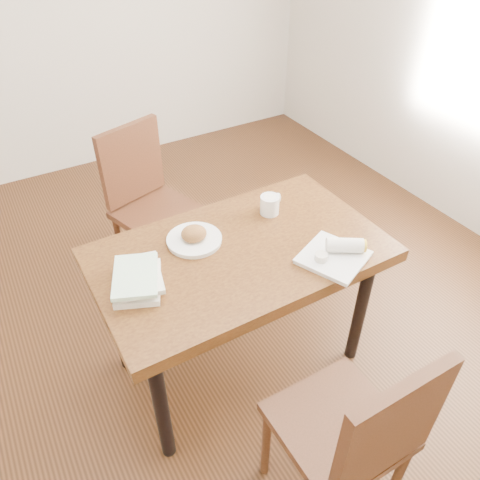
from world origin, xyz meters
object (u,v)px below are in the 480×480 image
plate_scone (194,238)px  coffee_mug (270,204)px  chair_near (357,433)px  table (240,264)px  chair_far (148,197)px  plate_burrito (337,253)px  book_stack (138,279)px

plate_scone → coffee_mug: bearing=3.1°
coffee_mug → chair_near: bearing=-106.3°
table → chair_far: (-0.10, 0.89, -0.11)m
plate_scone → coffee_mug: coffee_mug is taller
plate_burrito → coffee_mug: bearing=97.8°
chair_near → chair_far: bearing=92.4°
book_stack → plate_scone: bearing=23.5°
chair_far → coffee_mug: chair_far is taller
chair_near → coffee_mug: 1.06m
chair_far → plate_scone: chair_far is taller
chair_far → book_stack: size_ratio=3.22×
coffee_mug → plate_scone: bearing=-176.9°
coffee_mug → book_stack: bearing=-167.7°
plate_scone → coffee_mug: 0.41m
chair_far → plate_burrito: bearing=-70.0°
chair_near → plate_burrito: bearing=58.6°
plate_scone → coffee_mug: size_ratio=1.86×
chair_far → plate_scone: bearing=-93.8°
table → plate_burrito: plate_burrito is taller
plate_burrito → book_stack: size_ratio=1.10×
chair_near → coffee_mug: bearing=73.7°
book_stack → coffee_mug: bearing=12.3°
chair_near → plate_scone: bearing=97.1°
book_stack → chair_far: bearing=68.0°
table → plate_scone: (-0.15, 0.14, 0.11)m
chair_far → plate_scone: (-0.05, -0.75, 0.23)m
chair_near → chair_far: (-0.07, 1.71, 0.00)m
plate_burrito → table: bearing=141.5°
book_stack → table: bearing=-1.3°
table → book_stack: size_ratio=4.20×
table → book_stack: book_stack is taller
coffee_mug → plate_burrito: coffee_mug is taller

